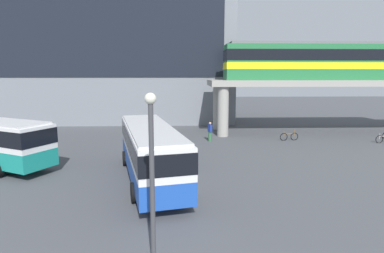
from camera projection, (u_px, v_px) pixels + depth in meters
name	position (u px, v px, depth m)	size (l,w,h in m)	color
ground_plane	(175.00, 146.00, 27.73)	(120.00, 120.00, 0.00)	#47494F
station_building	(116.00, 40.00, 43.86)	(30.61, 14.86, 21.47)	slate
elevated_platform	(337.00, 88.00, 34.01)	(27.06, 5.80, 5.53)	#9E9B93
train	(335.00, 61.00, 33.54)	(23.08, 2.96, 3.84)	#26723F
bus_main	(150.00, 147.00, 18.57)	(5.00, 11.33, 3.22)	#1E4CB2
bicycle_brown	(289.00, 137.00, 30.15)	(1.78, 0.27, 1.04)	black
pedestrian_walking_across	(210.00, 132.00, 29.67)	(0.41, 0.47, 1.80)	#33663F
lamp_post	(152.00, 165.00, 10.00)	(0.36, 0.36, 5.62)	#3F3F44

